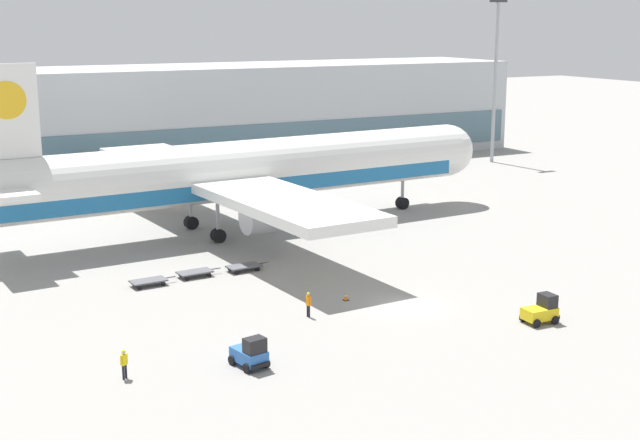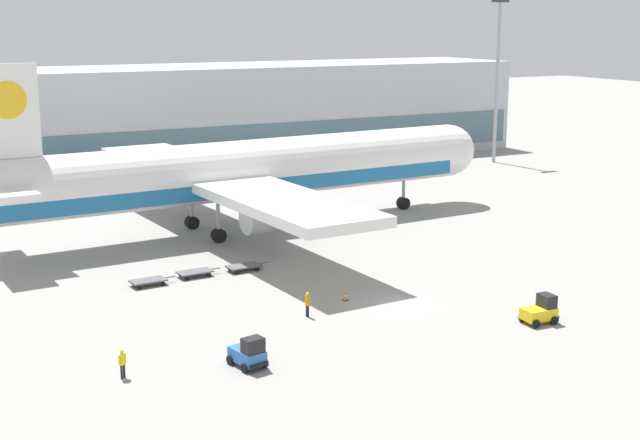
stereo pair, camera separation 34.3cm
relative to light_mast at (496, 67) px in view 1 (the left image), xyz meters
The scene contains 12 objects.
ground_plane 71.21m from the light_mast, 133.90° to the right, with size 400.00×400.00×0.00m, color gray.
terminal_building 39.92m from the light_mast, 150.67° to the left, with size 90.00×18.20×14.00m.
light_mast is the anchor object (origin of this frame).
airplane_main 55.83m from the light_mast, 155.51° to the right, with size 58.10×48.40×17.00m.
baggage_tug_foreground 72.84m from the light_mast, 125.86° to the right, with size 2.50×1.71×2.00m.
baggage_tug_mid 85.44m from the light_mast, 138.36° to the right, with size 2.01×2.66×2.00m.
baggage_dolly_lead 74.65m from the light_mast, 149.87° to the right, with size 3.74×1.68×0.48m.
baggage_dolly_second 70.86m from the light_mast, 148.63° to the right, with size 3.74×1.68×0.48m.
baggage_dolly_third 67.47m from the light_mast, 146.54° to the right, with size 3.74×1.68×0.48m.
ground_crew_near 75.64m from the light_mast, 138.43° to the right, with size 0.25×0.57×1.83m.
ground_crew_far 89.80m from the light_mast, 142.35° to the right, with size 0.51×0.36×1.82m.
traffic_cone_near 71.32m from the light_mast, 137.40° to the right, with size 0.40×0.40×0.63m.
Camera 1 is at (-34.69, -52.55, 20.68)m, focal length 50.00 mm.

